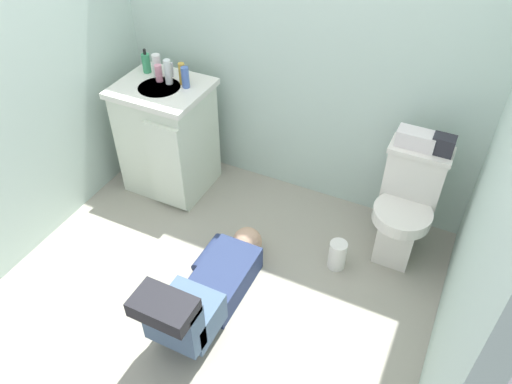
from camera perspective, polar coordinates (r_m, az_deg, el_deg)
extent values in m
cube|color=#9A9687|center=(3.20, -3.27, -9.39)|extent=(2.98, 2.96, 0.04)
cube|color=silver|center=(3.22, 4.99, 18.13)|extent=(2.64, 0.08, 2.40)
cube|color=silver|center=(3.17, -25.66, 14.00)|extent=(0.08, 1.96, 2.40)
cube|color=silver|center=(2.16, 26.79, 0.91)|extent=(0.08, 1.96, 2.40)
cube|color=silver|center=(3.28, 15.96, -4.31)|extent=(0.22, 0.30, 0.38)
cylinder|color=silver|center=(3.11, 16.34, -2.55)|extent=(0.35, 0.35, 0.08)
cube|color=silver|center=(3.15, 17.69, 1.85)|extent=(0.34, 0.17, 0.34)
cube|color=silver|center=(3.04, 18.39, 4.56)|extent=(0.36, 0.19, 0.03)
cube|color=silver|center=(3.63, -9.98, 5.91)|extent=(0.56, 0.48, 0.78)
cube|color=silver|center=(3.42, -10.77, 11.54)|extent=(0.60, 0.52, 0.04)
cylinder|color=silver|center=(3.41, -10.95, 11.32)|extent=(0.28, 0.28, 0.05)
cube|color=silver|center=(3.41, -10.20, 2.79)|extent=(0.26, 0.03, 0.66)
cylinder|color=silver|center=(3.48, -9.60, 13.60)|extent=(0.02, 0.02, 0.10)
cube|color=navy|center=(3.04, -3.84, -9.86)|extent=(0.29, 0.52, 0.17)
sphere|color=tan|center=(3.22, -1.00, -5.68)|extent=(0.19, 0.19, 0.19)
cube|color=#475F7B|center=(2.79, -7.60, -13.72)|extent=(0.31, 0.28, 0.20)
cube|color=#475F7B|center=(2.63, -9.48, -14.39)|extent=(0.31, 0.12, 0.32)
cube|color=black|center=(2.47, -10.51, -12.81)|extent=(0.31, 0.19, 0.09)
cylinder|color=navy|center=(3.22, -5.42, -6.99)|extent=(0.08, 0.30, 0.08)
cube|color=silver|center=(3.01, 17.82, 5.79)|extent=(0.22, 0.11, 0.10)
cube|color=#26262D|center=(3.00, 20.59, 5.06)|extent=(0.12, 0.09, 0.11)
cylinder|color=#379562|center=(3.57, -12.42, 14.17)|extent=(0.06, 0.06, 0.13)
cylinder|color=black|center=(3.53, -12.62, 15.36)|extent=(0.02, 0.02, 0.04)
cylinder|color=silver|center=(3.51, -11.25, 14.02)|extent=(0.06, 0.06, 0.15)
cylinder|color=pink|center=(3.44, -11.05, 13.18)|extent=(0.05, 0.05, 0.11)
cylinder|color=silver|center=(3.39, -10.02, 13.36)|extent=(0.05, 0.05, 0.17)
cylinder|color=gold|center=(3.38, -8.45, 13.23)|extent=(0.04, 0.04, 0.14)
cylinder|color=#4564B0|center=(3.33, -8.08, 12.83)|extent=(0.05, 0.05, 0.14)
cylinder|color=white|center=(3.18, 9.26, -7.10)|extent=(0.11, 0.11, 0.20)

